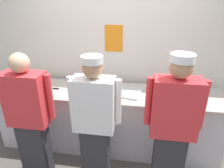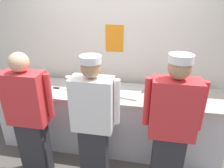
{
  "view_description": "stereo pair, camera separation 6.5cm",
  "coord_description": "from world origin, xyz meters",
  "px_view_note": "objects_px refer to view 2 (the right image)",
  "views": [
    {
      "loc": [
        0.46,
        -2.1,
        2.13
      ],
      "look_at": [
        0.08,
        0.35,
        1.05
      ],
      "focal_mm": 31.89,
      "sensor_mm": 36.0,
      "label": 1
    },
    {
      "loc": [
        0.52,
        -2.09,
        2.13
      ],
      "look_at": [
        0.08,
        0.35,
        1.05
      ],
      "focal_mm": 31.89,
      "sensor_mm": 36.0,
      "label": 2
    }
  ],
  "objects_px": {
    "plate_stack_front": "(81,85)",
    "squeeze_bottle_secondary": "(202,97)",
    "squeeze_bottle_primary": "(12,82)",
    "mixing_bowl_steel": "(171,94)",
    "chef_far_right": "(171,127)",
    "chef_center": "(93,121)",
    "chefs_knife": "(61,88)",
    "chef_near_left": "(29,116)",
    "sheet_tray": "(121,91)",
    "deli_cup": "(25,78)",
    "ramekin_yellow_sauce": "(150,92)",
    "ramekin_orange_sauce": "(90,93)"
  },
  "relations": [
    {
      "from": "ramekin_yellow_sauce",
      "to": "ramekin_orange_sauce",
      "type": "xyz_separation_m",
      "value": [
        -0.8,
        -0.17,
        -0.01
      ]
    },
    {
      "from": "plate_stack_front",
      "to": "deli_cup",
      "type": "distance_m",
      "value": 0.95
    },
    {
      "from": "ramekin_orange_sauce",
      "to": "chefs_knife",
      "type": "relative_size",
      "value": 0.35
    },
    {
      "from": "sheet_tray",
      "to": "squeeze_bottle_secondary",
      "type": "distance_m",
      "value": 1.02
    },
    {
      "from": "squeeze_bottle_primary",
      "to": "chefs_knife",
      "type": "height_order",
      "value": "squeeze_bottle_primary"
    },
    {
      "from": "chef_center",
      "to": "mixing_bowl_steel",
      "type": "relative_size",
      "value": 4.1
    },
    {
      "from": "chef_far_right",
      "to": "chef_center",
      "type": "bearing_deg",
      "value": 179.51
    },
    {
      "from": "plate_stack_front",
      "to": "sheet_tray",
      "type": "distance_m",
      "value": 0.62
    },
    {
      "from": "squeeze_bottle_primary",
      "to": "ramekin_yellow_sauce",
      "type": "relative_size",
      "value": 2.49
    },
    {
      "from": "chef_near_left",
      "to": "chef_far_right",
      "type": "height_order",
      "value": "chef_far_right"
    },
    {
      "from": "ramekin_orange_sauce",
      "to": "chefs_knife",
      "type": "distance_m",
      "value": 0.47
    },
    {
      "from": "chef_center",
      "to": "chefs_knife",
      "type": "bearing_deg",
      "value": 136.38
    },
    {
      "from": "deli_cup",
      "to": "ramekin_yellow_sauce",
      "type": "bearing_deg",
      "value": -3.67
    },
    {
      "from": "chef_center",
      "to": "squeeze_bottle_primary",
      "type": "distance_m",
      "value": 1.42
    },
    {
      "from": "chef_far_right",
      "to": "mixing_bowl_steel",
      "type": "xyz_separation_m",
      "value": [
        0.04,
        0.62,
        0.09
      ]
    },
    {
      "from": "squeeze_bottle_primary",
      "to": "mixing_bowl_steel",
      "type": "bearing_deg",
      "value": 2.92
    },
    {
      "from": "plate_stack_front",
      "to": "sheet_tray",
      "type": "height_order",
      "value": "plate_stack_front"
    },
    {
      "from": "chef_far_right",
      "to": "squeeze_bottle_secondary",
      "type": "height_order",
      "value": "chef_far_right"
    },
    {
      "from": "ramekin_orange_sauce",
      "to": "deli_cup",
      "type": "height_order",
      "value": "deli_cup"
    },
    {
      "from": "chef_far_right",
      "to": "sheet_tray",
      "type": "relative_size",
      "value": 3.14
    },
    {
      "from": "chef_far_right",
      "to": "plate_stack_front",
      "type": "height_order",
      "value": "chef_far_right"
    },
    {
      "from": "ramekin_orange_sauce",
      "to": "chef_near_left",
      "type": "bearing_deg",
      "value": -135.5
    },
    {
      "from": "ramekin_orange_sauce",
      "to": "mixing_bowl_steel",
      "type": "bearing_deg",
      "value": 4.36
    },
    {
      "from": "chef_center",
      "to": "chef_far_right",
      "type": "bearing_deg",
      "value": -0.49
    },
    {
      "from": "squeeze_bottle_secondary",
      "to": "chefs_knife",
      "type": "bearing_deg",
      "value": 176.47
    },
    {
      "from": "chef_far_right",
      "to": "ramekin_orange_sauce",
      "type": "xyz_separation_m",
      "value": [
        -1.03,
        0.54,
        0.05
      ]
    },
    {
      "from": "ramekin_orange_sauce",
      "to": "ramekin_yellow_sauce",
      "type": "bearing_deg",
      "value": 11.71
    },
    {
      "from": "mixing_bowl_steel",
      "to": "chefs_knife",
      "type": "bearing_deg",
      "value": 179.8
    },
    {
      "from": "squeeze_bottle_secondary",
      "to": "plate_stack_front",
      "type": "bearing_deg",
      "value": 170.88
    },
    {
      "from": "chef_near_left",
      "to": "chef_center",
      "type": "xyz_separation_m",
      "value": [
        0.76,
        0.04,
        0.0
      ]
    },
    {
      "from": "plate_stack_front",
      "to": "chef_near_left",
      "type": "bearing_deg",
      "value": -115.32
    },
    {
      "from": "sheet_tray",
      "to": "ramekin_yellow_sauce",
      "type": "height_order",
      "value": "ramekin_yellow_sauce"
    },
    {
      "from": "squeeze_bottle_primary",
      "to": "squeeze_bottle_secondary",
      "type": "distance_m",
      "value": 2.56
    },
    {
      "from": "squeeze_bottle_secondary",
      "to": "ramekin_orange_sauce",
      "type": "relative_size",
      "value": 2.09
    },
    {
      "from": "mixing_bowl_steel",
      "to": "chef_far_right",
      "type": "bearing_deg",
      "value": -94.07
    },
    {
      "from": "ramekin_orange_sauce",
      "to": "deli_cup",
      "type": "xyz_separation_m",
      "value": [
        -1.14,
        0.29,
        0.02
      ]
    },
    {
      "from": "plate_stack_front",
      "to": "squeeze_bottle_secondary",
      "type": "relative_size",
      "value": 1.22
    },
    {
      "from": "squeeze_bottle_primary",
      "to": "squeeze_bottle_secondary",
      "type": "xyz_separation_m",
      "value": [
        2.56,
        0.0,
        -0.0
      ]
    },
    {
      "from": "mixing_bowl_steel",
      "to": "sheet_tray",
      "type": "distance_m",
      "value": 0.66
    },
    {
      "from": "chef_far_right",
      "to": "ramekin_yellow_sauce",
      "type": "relative_size",
      "value": 19.68
    },
    {
      "from": "chef_near_left",
      "to": "ramekin_yellow_sauce",
      "type": "xyz_separation_m",
      "value": [
        1.37,
        0.73,
        0.09
      ]
    },
    {
      "from": "deli_cup",
      "to": "squeeze_bottle_primary",
      "type": "bearing_deg",
      "value": -89.14
    },
    {
      "from": "squeeze_bottle_secondary",
      "to": "chef_far_right",
      "type": "bearing_deg",
      "value": -127.59
    },
    {
      "from": "chef_far_right",
      "to": "mixing_bowl_steel",
      "type": "height_order",
      "value": "chef_far_right"
    },
    {
      "from": "squeeze_bottle_primary",
      "to": "chefs_knife",
      "type": "bearing_deg",
      "value": 9.89
    },
    {
      "from": "chef_near_left",
      "to": "mixing_bowl_steel",
      "type": "height_order",
      "value": "chef_near_left"
    },
    {
      "from": "mixing_bowl_steel",
      "to": "sheet_tray",
      "type": "xyz_separation_m",
      "value": [
        -0.66,
        0.05,
        -0.05
      ]
    },
    {
      "from": "chef_far_right",
      "to": "deli_cup",
      "type": "relative_size",
      "value": 18.56
    },
    {
      "from": "sheet_tray",
      "to": "mixing_bowl_steel",
      "type": "bearing_deg",
      "value": -4.31
    },
    {
      "from": "plate_stack_front",
      "to": "sheet_tray",
      "type": "bearing_deg",
      "value": -9.23
    }
  ]
}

